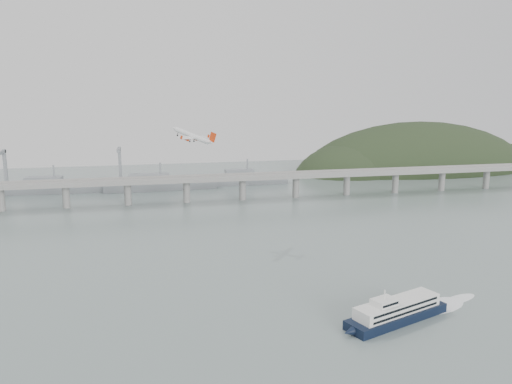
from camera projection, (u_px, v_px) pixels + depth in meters
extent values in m
plane|color=slate|center=(280.00, 282.00, 253.72)|extent=(900.00, 900.00, 0.00)
cube|color=gray|center=(220.00, 179.00, 441.24)|extent=(800.00, 22.00, 2.20)
cube|color=gray|center=(222.00, 178.00, 430.80)|extent=(800.00, 0.60, 1.80)
cube|color=gray|center=(219.00, 174.00, 450.90)|extent=(800.00, 0.60, 1.80)
cylinder|color=gray|center=(1.00, 199.00, 404.74)|extent=(6.00, 6.00, 21.00)
cylinder|color=gray|center=(66.00, 197.00, 415.45)|extent=(6.00, 6.00, 21.00)
cylinder|color=gray|center=(128.00, 194.00, 426.16)|extent=(6.00, 6.00, 21.00)
cylinder|color=gray|center=(187.00, 192.00, 436.86)|extent=(6.00, 6.00, 21.00)
cylinder|color=gray|center=(242.00, 189.00, 447.57)|extent=(6.00, 6.00, 21.00)
cylinder|color=gray|center=(296.00, 187.00, 458.28)|extent=(6.00, 6.00, 21.00)
cylinder|color=gray|center=(347.00, 185.00, 468.99)|extent=(6.00, 6.00, 21.00)
cylinder|color=gray|center=(395.00, 183.00, 479.70)|extent=(6.00, 6.00, 21.00)
cylinder|color=gray|center=(442.00, 181.00, 490.41)|extent=(6.00, 6.00, 21.00)
cylinder|color=gray|center=(486.00, 179.00, 501.12)|extent=(6.00, 6.00, 21.00)
ellipsoid|color=black|center=(416.00, 183.00, 630.91)|extent=(320.00, 150.00, 156.00)
ellipsoid|color=black|center=(350.00, 183.00, 599.82)|extent=(140.00, 110.00, 96.00)
ellipsoid|color=black|center=(474.00, 185.00, 661.13)|extent=(220.00, 140.00, 120.00)
cube|color=slate|center=(55.00, 189.00, 479.23)|extent=(95.67, 20.15, 8.00)
cube|color=slate|center=(44.00, 181.00, 475.64)|extent=(33.90, 15.02, 8.00)
cylinder|color=slate|center=(54.00, 172.00, 476.11)|extent=(1.60, 1.60, 14.00)
cube|color=slate|center=(161.00, 186.00, 495.87)|extent=(110.55, 21.43, 8.00)
cube|color=slate|center=(149.00, 178.00, 491.95)|extent=(39.01, 16.73, 8.00)
cylinder|color=slate|center=(160.00, 170.00, 492.75)|extent=(1.60, 1.60, 14.00)
cube|color=slate|center=(247.00, 180.00, 524.72)|extent=(85.00, 13.60, 8.00)
cube|color=slate|center=(239.00, 173.00, 521.34)|extent=(29.75, 11.90, 8.00)
cylinder|color=slate|center=(247.00, 165.00, 521.60)|extent=(1.60, 1.60, 14.00)
cube|color=slate|center=(5.00, 169.00, 494.12)|extent=(3.00, 3.00, 40.00)
cube|color=slate|center=(1.00, 153.00, 481.04)|extent=(3.00, 28.00, 3.00)
cube|color=slate|center=(120.00, 166.00, 517.68)|extent=(3.00, 3.00, 40.00)
cube|color=slate|center=(119.00, 150.00, 504.60)|extent=(3.00, 28.00, 3.00)
cube|color=black|center=(397.00, 316.00, 210.23)|extent=(50.91, 28.03, 3.98)
cone|color=black|center=(349.00, 332.00, 196.13)|extent=(6.03, 5.43, 3.98)
cube|color=white|center=(397.00, 306.00, 209.36)|extent=(42.74, 23.47, 4.98)
cube|color=black|center=(407.00, 308.00, 204.93)|extent=(35.69, 12.90, 1.00)
cube|color=black|center=(406.00, 313.00, 205.40)|extent=(35.69, 12.90, 1.00)
cube|color=black|center=(388.00, 299.00, 213.27)|extent=(35.69, 12.90, 1.00)
cube|color=black|center=(388.00, 304.00, 213.74)|extent=(35.69, 12.90, 1.00)
cube|color=white|center=(384.00, 302.00, 204.44)|extent=(11.73, 9.92, 2.59)
cube|color=black|center=(391.00, 305.00, 201.51)|extent=(8.48, 3.13, 1.00)
cylinder|color=white|center=(385.00, 295.00, 203.82)|extent=(0.64, 0.64, 3.98)
ellipsoid|color=white|center=(439.00, 306.00, 225.23)|extent=(31.84, 23.17, 0.20)
ellipsoid|color=white|center=(459.00, 299.00, 232.53)|extent=(22.67, 14.00, 0.20)
cylinder|color=silver|center=(192.00, 136.00, 300.45)|extent=(19.35, 18.55, 9.81)
cone|color=silver|center=(174.00, 128.00, 305.66)|extent=(5.14, 5.05, 3.96)
cone|color=silver|center=(211.00, 143.00, 294.97)|extent=(5.79, 5.47, 4.20)
cube|color=silver|center=(193.00, 137.00, 300.36)|extent=(21.60, 25.01, 2.96)
cube|color=silver|center=(210.00, 141.00, 295.13)|extent=(8.54, 9.60, 1.50)
cube|color=red|center=(213.00, 137.00, 294.04)|extent=(4.38, 3.42, 6.41)
cylinder|color=red|center=(195.00, 138.00, 305.31)|extent=(4.26, 4.15, 2.93)
cylinder|color=black|center=(193.00, 137.00, 306.00)|extent=(1.92, 1.93, 1.97)
cube|color=silver|center=(195.00, 137.00, 305.08)|extent=(1.95, 1.64, 1.60)
cylinder|color=red|center=(186.00, 139.00, 297.03)|extent=(4.26, 4.15, 2.93)
cylinder|color=black|center=(184.00, 138.00, 297.72)|extent=(1.92, 1.93, 1.97)
cube|color=silver|center=(187.00, 138.00, 296.80)|extent=(1.95, 1.64, 1.60)
cylinder|color=black|center=(194.00, 140.00, 302.73)|extent=(0.93, 0.72, 2.06)
cylinder|color=black|center=(194.00, 141.00, 302.99)|extent=(1.14, 0.98, 1.18)
cylinder|color=black|center=(190.00, 140.00, 298.82)|extent=(0.93, 0.72, 2.06)
cylinder|color=black|center=(190.00, 141.00, 299.07)|extent=(1.14, 0.98, 1.18)
cylinder|color=black|center=(178.00, 134.00, 305.01)|extent=(0.93, 0.72, 2.06)
cylinder|color=black|center=(177.00, 135.00, 305.26)|extent=(1.14, 0.98, 1.18)
cube|color=red|center=(208.00, 136.00, 312.23)|extent=(1.62, 1.28, 2.36)
cube|color=red|center=(181.00, 137.00, 286.64)|extent=(1.62, 1.28, 2.36)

